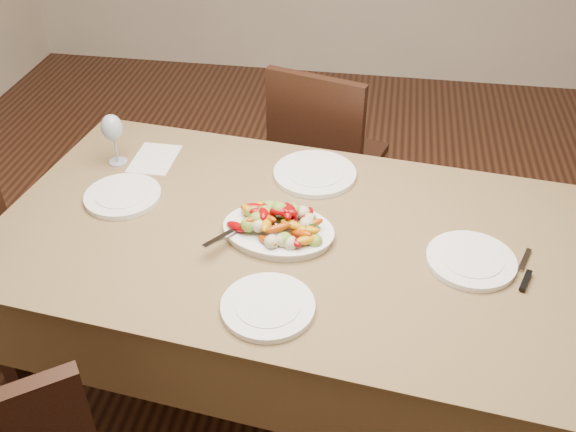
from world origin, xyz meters
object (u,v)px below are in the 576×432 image
Objects in this scene: dining_table at (288,317)px; chair_far at (330,158)px; serving_platter at (278,232)px; plate_right at (471,261)px; wine_glass at (114,138)px; plate_left at (123,196)px; plate_far at (315,174)px; plate_near at (268,307)px.

chair_far is (0.04, 0.92, 0.10)m from dining_table.
dining_table is 0.92m from chair_far.
serving_platter is 1.28× the size of plate_right.
wine_glass is at bearing 155.97° from dining_table.
serving_platter is 0.56m from plate_left.
plate_far is at bearing 142.93° from plate_right.
serving_platter is at bearing 94.93° from plate_near.
plate_left is (-0.55, 0.11, -0.00)m from serving_platter.
plate_far is at bearing 86.56° from plate_near.
plate_left and plate_right have the same top height.
plate_near is (-0.04, -0.67, 0.00)m from plate_far.
serving_platter is 0.73m from wine_glass.
chair_far is at bearing 117.81° from plate_right.
dining_table is 7.01× the size of plate_right.
wine_glass reaches higher than plate_left.
wine_glass is (-0.10, 0.21, 0.09)m from plate_left.
chair_far is at bearing 53.28° from plate_left.
wine_glass reaches higher than plate_far.
wine_glass is (-0.68, 0.64, 0.09)m from plate_near.
plate_near is (-0.04, -1.26, 0.29)m from chair_far.
plate_left is 1.25× the size of wine_glass.
chair_far is 1.02m from wine_glass.
plate_far is at bearing 106.20° from chair_far.
serving_platter is at bearing 102.02° from chair_far.
wine_glass is (-0.72, -0.62, 0.39)m from chair_far.
dining_table is 0.52m from plate_near.
wine_glass is (-0.65, 0.32, 0.09)m from serving_platter.
wine_glass reaches higher than plate_near.
plate_near is at bearing -36.80° from plate_left.
wine_glass is (-0.68, 0.30, 0.48)m from dining_table.
chair_far reaches higher than serving_platter.
plate_far is at bearing 21.25° from plate_left.
plate_right is at bearing -3.56° from serving_platter.
plate_right is at bearing -7.44° from plate_left.
plate_right and plate_near have the same top height.
dining_table is 7.21× the size of plate_left.
chair_far reaches higher than plate_near.
plate_near is at bearing 104.32° from chair_far.
plate_far is (-0.51, 0.39, 0.00)m from plate_right.
plate_near is at bearing -89.80° from dining_table.
dining_table is at bearing 103.57° from chair_far.
chair_far reaches higher than plate_far.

